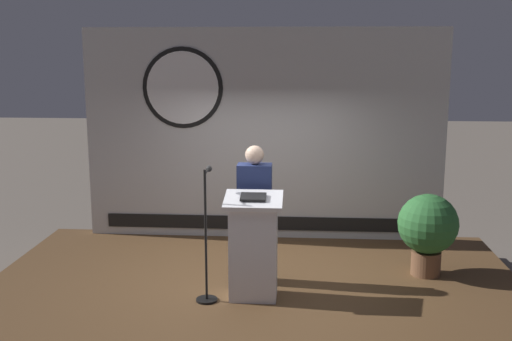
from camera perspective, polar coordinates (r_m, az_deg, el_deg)
The scene contains 7 objects.
ground_plane at distance 7.56m, azimuth -0.15°, elevation -12.47°, with size 40.00×40.00×0.00m, color #6B6056.
stage_platform at distance 7.50m, azimuth -0.15°, elevation -11.42°, with size 6.40×4.00×0.30m, color brown.
banner_display at distance 8.86m, azimuth 0.52°, elevation 3.35°, with size 5.19×0.12×3.05m.
podium at distance 6.83m, azimuth -0.24°, elevation -7.15°, with size 0.64×0.50×1.19m.
speaker_person at distance 7.22m, azimuth -0.16°, elevation -4.01°, with size 0.40×0.26×1.65m.
microphone_stand at distance 6.81m, azimuth -4.62°, elevation -7.89°, with size 0.24×0.46×1.48m.
potted_plant at distance 7.78m, azimuth 15.72°, elevation -5.13°, with size 0.73×0.73×1.02m.
Camera 1 is at (0.51, -6.91, 3.03)m, focal length 42.92 mm.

